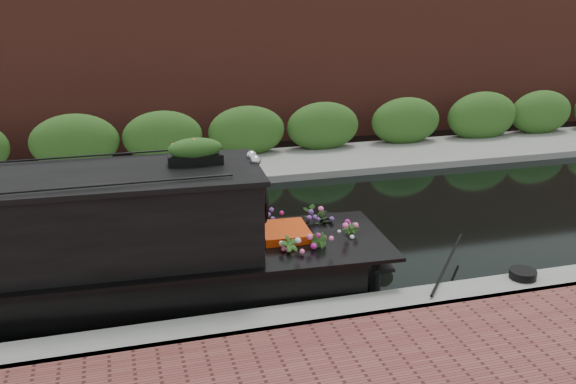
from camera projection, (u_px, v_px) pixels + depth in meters
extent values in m
plane|color=black|center=(188.00, 244.00, 11.33)|extent=(80.00, 80.00, 0.00)
cube|color=gray|center=(221.00, 342.00, 8.32)|extent=(40.00, 0.60, 0.50)
cube|color=gray|center=(166.00, 176.00, 15.16)|extent=(40.00, 2.40, 0.34)
cube|color=#2C561C|center=(162.00, 166.00, 15.98)|extent=(40.00, 1.10, 2.80)
cube|color=maroon|center=(155.00, 145.00, 17.90)|extent=(40.00, 1.00, 8.00)
cube|color=#C03607|center=(254.00, 204.00, 9.50)|extent=(0.13, 1.58, 1.22)
cube|color=black|center=(178.00, 228.00, 8.44)|extent=(0.81, 0.07, 0.50)
cube|color=#C03607|center=(284.00, 242.00, 9.83)|extent=(0.76, 0.85, 0.45)
sphere|color=silver|center=(255.00, 161.00, 9.16)|extent=(0.16, 0.16, 0.16)
sphere|color=silver|center=(252.00, 156.00, 9.39)|extent=(0.16, 0.16, 0.16)
cube|color=black|center=(196.00, 160.00, 9.05)|extent=(0.78, 0.26, 0.14)
ellipsoid|color=#CD5616|center=(195.00, 147.00, 8.99)|extent=(0.85, 0.24, 0.22)
imported|color=#28531B|center=(290.00, 254.00, 9.25)|extent=(0.35, 0.31, 0.56)
imported|color=#28531B|center=(320.00, 252.00, 9.39)|extent=(0.36, 0.38, 0.53)
imported|color=#28531B|center=(319.00, 224.00, 10.42)|extent=(0.62, 0.58, 0.55)
imported|color=#28531B|center=(350.00, 238.00, 9.92)|extent=(0.38, 0.38, 0.48)
imported|color=#28531B|center=(269.00, 226.00, 10.39)|extent=(0.21, 0.29, 0.51)
cylinder|color=brown|center=(382.00, 259.00, 10.41)|extent=(0.29, 0.32, 0.29)
cylinder|color=black|center=(523.00, 274.00, 9.50)|extent=(0.40, 0.40, 0.12)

